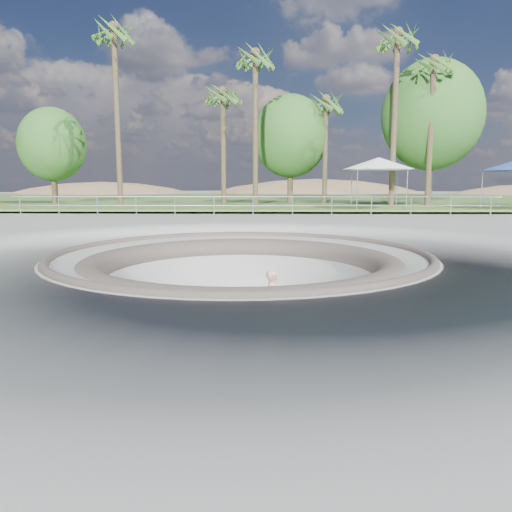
% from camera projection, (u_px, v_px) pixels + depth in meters
% --- Properties ---
extents(ground, '(180.00, 180.00, 0.00)m').
position_uv_depth(ground, '(241.00, 254.00, 13.63)').
color(ground, gray).
rests_on(ground, ground).
extents(skate_bowl, '(14.00, 14.00, 4.10)m').
position_uv_depth(skate_bowl, '(242.00, 319.00, 13.91)').
color(skate_bowl, gray).
rests_on(skate_bowl, ground).
extents(grass_strip, '(180.00, 36.00, 0.12)m').
position_uv_depth(grass_strip, '(259.00, 199.00, 47.20)').
color(grass_strip, '#416127').
rests_on(grass_strip, ground).
extents(distant_hills, '(103.20, 45.00, 28.60)m').
position_uv_depth(distant_hills, '(288.00, 244.00, 71.11)').
color(distant_hills, brown).
rests_on(distant_hills, ground).
extents(safety_railing, '(25.00, 0.06, 1.03)m').
position_uv_depth(safety_railing, '(253.00, 206.00, 25.39)').
color(safety_railing, '#919499').
rests_on(safety_railing, ground).
extents(skateboard, '(0.82, 0.36, 0.08)m').
position_uv_depth(skateboard, '(273.00, 332.00, 12.73)').
color(skateboard, olive).
rests_on(skateboard, ground).
extents(skater, '(0.39, 0.58, 1.59)m').
position_uv_depth(skater, '(273.00, 301.00, 12.60)').
color(skater, '#DCAC8E').
rests_on(skater, skateboard).
extents(canopy_white, '(6.17, 6.17, 3.12)m').
position_uv_depth(canopy_white, '(379.00, 164.00, 30.81)').
color(canopy_white, '#919499').
rests_on(canopy_white, ground).
extents(palm_a, '(2.60, 2.60, 12.32)m').
position_uv_depth(palm_a, '(114.00, 39.00, 31.91)').
color(palm_a, brown).
rests_on(palm_a, ground).
extents(palm_b, '(2.60, 2.60, 8.94)m').
position_uv_depth(palm_b, '(223.00, 98.00, 35.73)').
color(palm_b, brown).
rests_on(palm_b, ground).
extents(palm_c, '(2.60, 2.60, 11.02)m').
position_uv_depth(palm_c, '(255.00, 63.00, 33.31)').
color(palm_c, brown).
rests_on(palm_c, ground).
extents(palm_d, '(2.60, 2.60, 8.55)m').
position_uv_depth(palm_d, '(326.00, 106.00, 36.85)').
color(palm_d, brown).
rests_on(palm_d, ground).
extents(palm_e, '(2.60, 2.60, 11.75)m').
position_uv_depth(palm_e, '(398.00, 44.00, 31.22)').
color(palm_e, brown).
rests_on(palm_e, ground).
extents(palm_f, '(2.60, 2.60, 10.38)m').
position_uv_depth(palm_f, '(434.00, 69.00, 32.46)').
color(palm_f, brown).
rests_on(palm_f, ground).
extents(bushy_tree_left, '(4.98, 4.53, 7.19)m').
position_uv_depth(bushy_tree_left, '(52.00, 145.00, 37.06)').
color(bushy_tree_left, brown).
rests_on(bushy_tree_left, ground).
extents(bushy_tree_mid, '(5.76, 5.24, 8.31)m').
position_uv_depth(bushy_tree_mid, '(291.00, 136.00, 38.21)').
color(bushy_tree_mid, brown).
rests_on(bushy_tree_mid, ground).
extents(bushy_tree_right, '(7.19, 6.54, 10.38)m').
position_uv_depth(bushy_tree_right, '(432.00, 115.00, 35.67)').
color(bushy_tree_right, brown).
rests_on(bushy_tree_right, ground).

